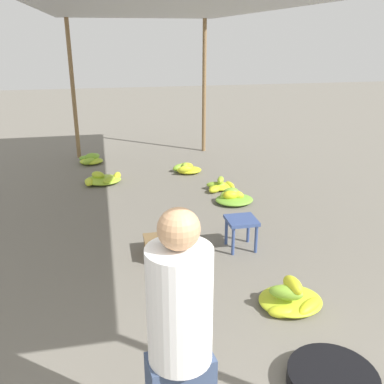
# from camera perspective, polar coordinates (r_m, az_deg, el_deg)

# --- Properties ---
(canopy_post_back_left) EXTENTS (0.08, 0.08, 2.65)m
(canopy_post_back_left) POSITION_cam_1_polar(r_m,az_deg,el_deg) (8.78, -15.57, 12.83)
(canopy_post_back_left) COLOR olive
(canopy_post_back_left) RESTS_ON ground
(canopy_post_back_right) EXTENTS (0.08, 0.08, 2.65)m
(canopy_post_back_right) POSITION_cam_1_polar(r_m,az_deg,el_deg) (9.02, 1.63, 13.71)
(canopy_post_back_right) COLOR olive
(canopy_post_back_right) RESTS_ON ground
(canopy_tarp) EXTENTS (3.00, 7.87, 0.04)m
(canopy_tarp) POSITION_cam_1_polar(r_m,az_deg,el_deg) (5.05, -3.10, 23.86)
(canopy_tarp) COLOR #B2B2B7
(canopy_tarp) RESTS_ON canopy_post_front_left
(vendor_foreground) EXTENTS (0.38, 0.38, 1.59)m
(vendor_foreground) POSITION_cam_1_polar(r_m,az_deg,el_deg) (2.37, -1.60, -19.54)
(vendor_foreground) COLOR #384766
(vendor_foreground) RESTS_ON ground
(stool) EXTENTS (0.34, 0.34, 0.37)m
(stool) POSITION_cam_1_polar(r_m,az_deg,el_deg) (4.95, 6.60, -4.32)
(stool) COLOR #384C84
(stool) RESTS_ON ground
(basin_black) EXTENTS (0.63, 0.63, 0.12)m
(basin_black) POSITION_cam_1_polar(r_m,az_deg,el_deg) (3.43, 18.20, -22.72)
(basin_black) COLOR black
(basin_black) RESTS_ON ground
(banana_pile_left_0) EXTENTS (0.63, 0.56, 0.19)m
(banana_pile_left_0) POSITION_cam_1_polar(r_m,az_deg,el_deg) (7.34, -11.81, 1.68)
(banana_pile_left_0) COLOR yellow
(banana_pile_left_0) RESTS_ON ground
(banana_pile_left_1) EXTENTS (0.47, 0.61, 0.21)m
(banana_pile_left_1) POSITION_cam_1_polar(r_m,az_deg,el_deg) (8.54, -13.34, 4.24)
(banana_pile_left_1) COLOR #7FB735
(banana_pile_left_1) RESTS_ON ground
(banana_pile_right_0) EXTENTS (0.53, 0.49, 0.17)m
(banana_pile_right_0) POSITION_cam_1_polar(r_m,az_deg,el_deg) (7.75, -0.75, 3.14)
(banana_pile_right_0) COLOR #95C031
(banana_pile_right_0) RESTS_ON ground
(banana_pile_right_1) EXTENTS (0.50, 0.42, 0.21)m
(banana_pile_right_1) POSITION_cam_1_polar(r_m,az_deg,el_deg) (6.88, 3.79, 0.82)
(banana_pile_right_1) COLOR #8DBD33
(banana_pile_right_1) RESTS_ON ground
(banana_pile_right_2) EXTENTS (0.56, 0.49, 0.23)m
(banana_pile_right_2) POSITION_cam_1_polar(r_m,az_deg,el_deg) (6.36, 5.47, -0.73)
(banana_pile_right_2) COLOR #C7D429
(banana_pile_right_2) RESTS_ON ground
(banana_pile_right_3) EXTENTS (0.59, 0.54, 0.32)m
(banana_pile_right_3) POSITION_cam_1_polar(r_m,az_deg,el_deg) (4.10, 13.08, -13.77)
(banana_pile_right_3) COLOR yellow
(banana_pile_right_3) RESTS_ON ground
(crate_near) EXTENTS (0.45, 0.45, 0.18)m
(crate_near) POSITION_cam_1_polar(r_m,az_deg,el_deg) (4.88, -3.66, -7.34)
(crate_near) COLOR #9E7A4C
(crate_near) RESTS_ON ground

